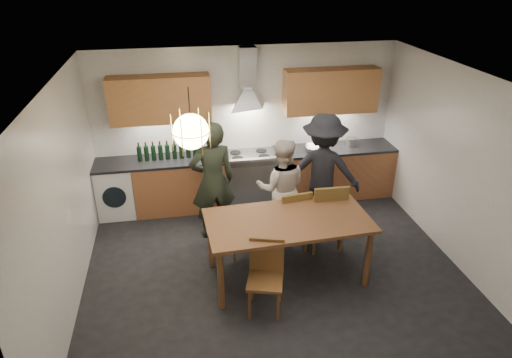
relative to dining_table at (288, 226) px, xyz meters
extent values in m
plane|color=black|center=(-0.14, 0.14, -0.77)|extent=(5.00, 5.00, 0.00)
cube|color=white|center=(-0.14, 2.39, 0.53)|extent=(5.00, 0.02, 2.60)
cube|color=white|center=(-0.14, -2.11, 0.53)|extent=(5.00, 0.02, 2.60)
cube|color=white|center=(-2.64, 0.14, 0.53)|extent=(0.02, 4.50, 2.60)
cube|color=white|center=(2.36, 0.14, 0.53)|extent=(0.02, 4.50, 2.60)
cube|color=silver|center=(-0.14, 0.14, 1.83)|extent=(5.00, 4.50, 0.02)
cube|color=#B87347|center=(-1.31, 2.09, -0.34)|extent=(1.45, 0.60, 0.86)
cube|color=#B87347|center=(1.34, 2.09, -0.34)|extent=(2.05, 0.60, 0.86)
cube|color=white|center=(-2.34, 2.09, -0.34)|extent=(0.58, 0.58, 0.85)
cube|color=black|center=(-1.61, 2.09, 0.11)|extent=(2.05, 0.62, 0.04)
cube|color=black|center=(1.34, 2.09, 0.11)|extent=(2.05, 0.62, 0.04)
cube|color=silver|center=(-0.14, 2.09, -0.37)|extent=(0.90, 0.60, 0.80)
cube|color=black|center=(-0.14, 1.80, -0.39)|extent=(0.78, 0.02, 0.42)
cube|color=slate|center=(-0.14, 2.09, 0.07)|extent=(0.90, 0.60, 0.08)
cube|color=silver|center=(-0.14, 1.83, 0.13)|extent=(0.90, 0.08, 0.04)
cube|color=tan|center=(-1.51, 2.21, 1.09)|extent=(1.55, 0.35, 0.72)
cube|color=tan|center=(1.24, 2.21, 1.09)|extent=(1.55, 0.35, 0.72)
cube|color=silver|center=(-0.14, 2.26, 1.52)|extent=(0.26, 0.22, 0.62)
cylinder|color=black|center=(-1.14, 0.04, 1.58)|extent=(0.01, 0.01, 0.50)
sphere|color=#FFE0A5|center=(-1.14, 0.04, 1.33)|extent=(0.40, 0.40, 0.40)
torus|color=gold|center=(-1.14, 0.04, 1.33)|extent=(0.43, 0.43, 0.01)
cube|color=brown|center=(0.00, 0.00, 0.08)|extent=(2.11, 1.12, 0.05)
cylinder|color=brown|center=(-0.92, -0.47, -0.36)|extent=(0.08, 0.08, 0.82)
cylinder|color=brown|center=(-0.96, 0.38, -0.36)|extent=(0.08, 0.08, 0.82)
cylinder|color=brown|center=(0.96, -0.38, -0.36)|extent=(0.08, 0.08, 0.82)
cylinder|color=brown|center=(0.92, 0.47, -0.36)|extent=(0.08, 0.08, 0.82)
cube|color=brown|center=(-0.52, 0.60, -0.36)|extent=(0.47, 0.47, 0.04)
cube|color=brown|center=(-0.48, 0.43, -0.13)|extent=(0.38, 0.13, 0.42)
cylinder|color=brown|center=(-0.41, 0.79, -0.57)|extent=(0.03, 0.03, 0.39)
cylinder|color=brown|center=(-0.33, 0.49, -0.57)|extent=(0.03, 0.03, 0.39)
cylinder|color=brown|center=(-0.71, 0.71, -0.57)|extent=(0.03, 0.03, 0.39)
cylinder|color=brown|center=(-0.63, 0.41, -0.57)|extent=(0.03, 0.03, 0.39)
cube|color=brown|center=(0.21, 0.64, -0.30)|extent=(0.49, 0.49, 0.04)
cube|color=brown|center=(0.24, 0.44, -0.04)|extent=(0.44, 0.10, 0.48)
cylinder|color=brown|center=(0.36, 0.84, -0.54)|extent=(0.04, 0.04, 0.45)
cylinder|color=brown|center=(0.41, 0.48, -0.54)|extent=(0.04, 0.04, 0.45)
cylinder|color=brown|center=(0.01, 0.79, -0.54)|extent=(0.04, 0.04, 0.45)
cylinder|color=brown|center=(0.06, 0.44, -0.54)|extent=(0.04, 0.04, 0.45)
cube|color=brown|center=(0.70, 0.58, -0.25)|extent=(0.49, 0.49, 0.05)
cube|color=brown|center=(0.69, 0.36, 0.03)|extent=(0.48, 0.06, 0.53)
cylinder|color=brown|center=(0.90, 0.77, -0.52)|extent=(0.04, 0.04, 0.49)
cylinder|color=brown|center=(0.89, 0.38, -0.52)|extent=(0.04, 0.04, 0.49)
cylinder|color=brown|center=(0.51, 0.78, -0.52)|extent=(0.04, 0.04, 0.49)
cylinder|color=brown|center=(0.50, 0.39, -0.52)|extent=(0.04, 0.04, 0.49)
cube|color=brown|center=(-0.41, -0.61, -0.33)|extent=(0.51, 0.51, 0.04)
cube|color=brown|center=(-0.36, -0.43, -0.08)|extent=(0.41, 0.15, 0.45)
cylinder|color=brown|center=(-0.62, -0.72, -0.56)|extent=(0.04, 0.04, 0.42)
cylinder|color=brown|center=(-0.53, -0.40, -0.56)|extent=(0.04, 0.04, 0.42)
cylinder|color=brown|center=(-0.30, -0.82, -0.56)|extent=(0.04, 0.04, 0.42)
cylinder|color=brown|center=(-0.21, -0.50, -0.56)|extent=(0.04, 0.04, 0.42)
imported|color=black|center=(-0.83, 1.17, 0.14)|extent=(0.71, 0.52, 1.81)
imported|color=beige|center=(0.16, 1.03, 0.00)|extent=(0.85, 0.72, 1.54)
imported|color=black|center=(0.85, 1.25, 0.13)|extent=(1.32, 1.03, 1.79)
imported|color=silver|center=(0.97, 2.03, 0.17)|extent=(0.38, 0.38, 0.08)
cylinder|color=#AFB0B3|center=(1.64, 2.12, 0.20)|extent=(0.25, 0.25, 0.13)
camera|label=1|loc=(-1.28, -4.76, 3.09)|focal=32.00mm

